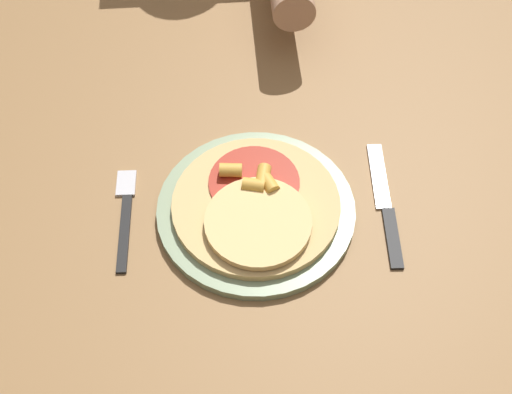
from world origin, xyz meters
name	(u,v)px	position (x,y,z in m)	size (l,w,h in m)	color
ground_plane	(269,387)	(0.00, 0.00, 0.00)	(8.00, 8.00, 0.00)	#423323
dining_table	(276,236)	(0.00, 0.00, 0.65)	(1.24, 1.00, 0.75)	olive
plate	(256,210)	(-0.03, -0.02, 0.76)	(0.28, 0.28, 0.01)	gray
pizza	(256,206)	(-0.03, -0.03, 0.77)	(0.24, 0.24, 0.04)	tan
fork	(125,212)	(-0.22, -0.01, 0.75)	(0.03, 0.18, 0.00)	black
knife	(385,206)	(0.16, -0.02, 0.75)	(0.03, 0.22, 0.00)	black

